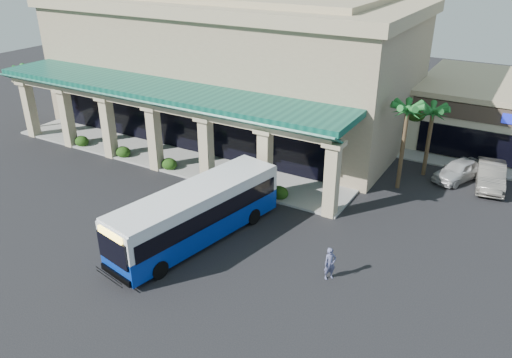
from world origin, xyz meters
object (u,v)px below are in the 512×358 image
Objects in this scene: pedestrian at (330,264)px; car_silver at (459,170)px; transit_bus at (197,215)px; car_white at (491,175)px.

car_silver is at bearing 25.66° from pedestrian.
pedestrian is 15.34m from car_silver.
pedestrian reaches higher than car_silver.
transit_bus reaches higher than car_silver.
transit_bus reaches higher than car_white.
car_silver is at bearing 171.71° from car_white.
car_white is (2.00, 0.00, 0.08)m from car_silver.
pedestrian is (7.67, 0.37, -0.71)m from transit_bus.
pedestrian is at bearing -78.08° from car_silver.
transit_bus is at bearing 131.00° from pedestrian.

